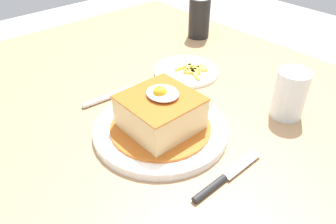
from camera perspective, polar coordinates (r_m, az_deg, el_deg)
name	(u,v)px	position (r m, az deg, el deg)	size (l,w,h in m)	color
dining_table	(185,139)	(0.82, 2.89, -4.62)	(1.28, 0.88, 0.73)	#A87F56
main_plate	(161,128)	(0.67, -1.29, -2.83)	(0.27, 0.27, 0.02)	white
sandwich_meal	(160,114)	(0.64, -1.32, -0.27)	(0.20, 0.20, 0.10)	#B75B1E
fork	(106,98)	(0.78, -10.66, 2.43)	(0.03, 0.14, 0.01)	silver
knife	(219,181)	(0.57, 8.84, -11.72)	(0.02, 0.17, 0.01)	#262628
soda_can	(199,18)	(1.08, 5.42, 15.90)	(0.07, 0.07, 0.12)	black
drinking_glass	(289,97)	(0.74, 20.19, 2.44)	(0.07, 0.07, 0.10)	#3F2314
side_plate_fries	(187,71)	(0.88, 3.27, 7.12)	(0.17, 0.17, 0.02)	white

